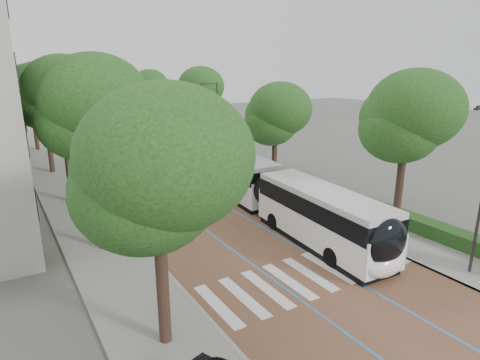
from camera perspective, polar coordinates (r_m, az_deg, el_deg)
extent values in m
plane|color=#51544C|center=(19.28, 11.40, -14.40)|extent=(160.00, 160.00, 0.00)
cube|color=brown|center=(54.05, -18.88, 4.88)|extent=(11.00, 140.00, 0.02)
cube|color=gray|center=(52.92, -26.79, 3.85)|extent=(4.00, 140.00, 0.12)
cube|color=gray|center=(56.14, -11.42, 5.86)|extent=(4.00, 140.00, 0.12)
cube|color=gray|center=(53.10, -24.76, 4.13)|extent=(0.20, 140.00, 0.14)
cube|color=gray|center=(55.52, -13.26, 5.64)|extent=(0.20, 140.00, 0.14)
cube|color=silver|center=(17.50, -3.14, -17.40)|extent=(0.55, 3.60, 0.01)
cube|color=silver|center=(18.04, 0.49, -16.27)|extent=(0.55, 3.60, 0.01)
cube|color=silver|center=(18.64, 3.85, -15.15)|extent=(0.55, 3.60, 0.01)
cube|color=silver|center=(19.30, 6.96, -14.06)|extent=(0.55, 3.60, 0.01)
cube|color=silver|center=(20.02, 9.84, -13.01)|extent=(0.55, 3.60, 0.01)
cube|color=silver|center=(20.78, 12.48, -12.01)|extent=(0.55, 3.60, 0.01)
cube|color=silver|center=(21.60, 14.91, -11.06)|extent=(0.55, 3.60, 0.01)
cube|color=silver|center=(22.45, 17.15, -10.16)|extent=(0.55, 3.60, 0.01)
cube|color=silver|center=(23.34, 19.21, -9.31)|extent=(0.55, 3.60, 0.01)
cube|color=#287ACA|center=(53.72, -20.54, 4.67)|extent=(0.12, 126.00, 0.01)
cube|color=#287ACA|center=(54.41, -17.25, 5.10)|extent=(0.12, 126.00, 0.01)
cube|color=black|center=(40.44, -29.69, 4.44)|extent=(0.12, 38.00, 1.60)
cube|color=black|center=(40.04, -30.32, 8.92)|extent=(0.12, 38.00, 1.60)
cube|color=black|center=(39.89, -30.98, 13.46)|extent=(0.12, 38.00, 1.60)
cube|color=#1A4216|center=(25.65, 26.62, -6.64)|extent=(1.20, 14.00, 0.80)
cube|color=#2D2D30|center=(19.27, 30.87, 8.68)|extent=(0.50, 0.20, 0.10)
cylinder|color=#2D2D30|center=(39.00, -3.19, 7.83)|extent=(0.14, 0.14, 8.00)
cube|color=#2D2D30|center=(38.26, -4.36, 13.52)|extent=(1.70, 0.12, 0.12)
cube|color=#2D2D30|center=(37.95, -5.32, 13.36)|extent=(0.50, 0.20, 0.10)
cylinder|color=#2D2D30|center=(21.38, -15.50, 0.41)|extent=(0.14, 0.14, 8.00)
cylinder|color=black|center=(14.63, -10.92, -14.86)|extent=(0.44, 0.44, 4.44)
ellipsoid|color=#174114|center=(13.05, -11.85, 0.58)|extent=(5.66, 5.66, 4.81)
cylinder|color=black|center=(22.42, -19.39, -3.17)|extent=(0.44, 0.44, 5.28)
ellipsoid|color=#174114|center=(21.41, -20.58, 9.05)|extent=(5.35, 5.35, 4.55)
cylinder|color=black|center=(30.97, -23.18, 1.65)|extent=(0.44, 0.44, 5.32)
ellipsoid|color=#174114|center=(30.24, -24.19, 10.56)|extent=(5.46, 5.46, 4.64)
cylinder|color=black|center=(40.74, -25.46, 4.27)|extent=(0.44, 0.44, 4.90)
ellipsoid|color=#174114|center=(40.19, -26.23, 10.48)|extent=(6.17, 6.17, 5.24)
cylinder|color=black|center=(52.54, -27.11, 6.34)|extent=(0.44, 0.44, 4.80)
ellipsoid|color=#174114|center=(52.12, -27.73, 11.06)|extent=(6.02, 6.02, 5.12)
cylinder|color=black|center=(67.42, -28.35, 7.78)|extent=(0.44, 0.44, 4.41)
ellipsoid|color=#174114|center=(67.09, -28.81, 11.15)|extent=(6.39, 6.39, 5.43)
cylinder|color=black|center=(24.95, 21.59, -2.07)|extent=(0.44, 0.44, 4.79)
ellipsoid|color=#174114|center=(24.04, 22.65, 7.84)|extent=(5.19, 5.19, 4.42)
cylinder|color=black|center=(33.24, 4.90, 2.68)|extent=(0.44, 0.44, 4.04)
ellipsoid|color=#174114|center=(32.59, 5.06, 8.97)|extent=(5.09, 5.09, 4.32)
cylinder|color=black|center=(44.93, -5.86, 6.69)|extent=(0.44, 0.44, 4.88)
ellipsoid|color=#174114|center=(44.44, -6.02, 12.34)|extent=(5.01, 5.01, 4.26)
cylinder|color=black|center=(59.61, -12.74, 8.51)|extent=(0.44, 0.44, 4.53)
ellipsoid|color=#174114|center=(59.24, -12.99, 12.46)|extent=(5.12, 5.12, 4.35)
cylinder|color=black|center=(26.41, 4.57, -1.40)|extent=(2.36, 1.06, 2.30)
cube|color=white|center=(22.68, 11.50, -6.05)|extent=(3.16, 9.51, 1.82)
cube|color=black|center=(22.28, 11.66, -3.33)|extent=(3.19, 9.33, 0.97)
cube|color=silver|center=(22.08, 11.75, -1.76)|extent=(3.10, 9.32, 0.31)
cube|color=black|center=(23.10, 11.35, -8.56)|extent=(3.08, 9.14, 0.35)
cube|color=white|center=(30.13, 0.17, -0.16)|extent=(3.04, 7.90, 1.82)
cube|color=black|center=(29.83, 0.17, 1.94)|extent=(3.07, 7.75, 0.97)
cube|color=silver|center=(29.68, 0.17, 3.14)|extent=(2.98, 7.74, 0.31)
cube|color=black|center=(30.45, 0.17, -2.12)|extent=(2.97, 7.59, 0.35)
ellipsoid|color=black|center=(19.41, 20.11, -8.25)|extent=(2.42, 1.26, 2.28)
ellipsoid|color=white|center=(19.86, 19.90, -11.31)|extent=(2.42, 1.16, 1.14)
cylinder|color=black|center=(20.73, 12.92, -10.63)|extent=(0.37, 1.02, 1.00)
cylinder|color=black|center=(22.16, 17.44, -9.18)|extent=(0.37, 1.02, 1.00)
cylinder|color=black|center=(31.31, -3.09, -1.01)|extent=(0.37, 1.02, 1.00)
cylinder|color=black|center=(32.27, 0.55, -0.47)|extent=(0.37, 1.02, 1.00)
cylinder|color=black|center=(24.63, 4.82, -5.86)|extent=(0.37, 1.02, 1.00)
cylinder|color=black|center=(25.85, 9.07, -4.94)|extent=(0.37, 1.02, 1.00)
cube|color=white|center=(39.18, -9.50, 3.43)|extent=(2.71, 12.04, 1.82)
cube|color=black|center=(38.96, -9.58, 5.06)|extent=(2.74, 11.80, 0.97)
cube|color=silver|center=(38.84, -9.62, 5.99)|extent=(2.65, 11.80, 0.31)
cube|color=black|center=(39.43, -9.43, 1.89)|extent=(2.65, 11.56, 0.35)
ellipsoid|color=black|center=(33.77, -5.88, 2.83)|extent=(2.37, 1.14, 2.28)
ellipsoid|color=white|center=(34.00, -5.79, 0.95)|extent=(2.37, 1.04, 1.14)
cylinder|color=black|center=(35.70, -8.99, 0.96)|extent=(0.32, 1.01, 1.00)
cylinder|color=black|center=(36.57, -5.72, 1.44)|extent=(0.32, 1.01, 1.00)
cylinder|color=black|center=(42.48, -12.77, 3.17)|extent=(0.32, 1.01, 1.00)
cylinder|color=black|center=(43.21, -9.93, 3.54)|extent=(0.32, 1.01, 1.00)
cube|color=white|center=(51.67, -15.14, 6.12)|extent=(3.33, 12.14, 1.82)
cube|color=black|center=(51.50, -15.23, 7.37)|extent=(3.35, 11.91, 0.97)
cube|color=silver|center=(51.41, -15.28, 8.07)|extent=(3.26, 11.90, 0.31)
cube|color=black|center=(51.86, -15.05, 4.94)|extent=(3.24, 11.66, 0.35)
ellipsoid|color=black|center=(45.94, -13.52, 5.99)|extent=(2.42, 1.26, 2.28)
ellipsoid|color=white|center=(46.09, -13.41, 4.58)|extent=(2.41, 1.16, 1.14)
cylinder|color=black|center=(48.11, -15.39, 4.47)|extent=(0.37, 1.02, 1.00)
cylinder|color=black|center=(48.63, -12.80, 4.77)|extent=(0.37, 1.02, 1.00)
cylinder|color=black|center=(55.24, -17.13, 5.77)|extent=(0.37, 1.02, 1.00)
cylinder|color=black|center=(55.70, -14.85, 6.03)|extent=(0.37, 1.02, 1.00)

